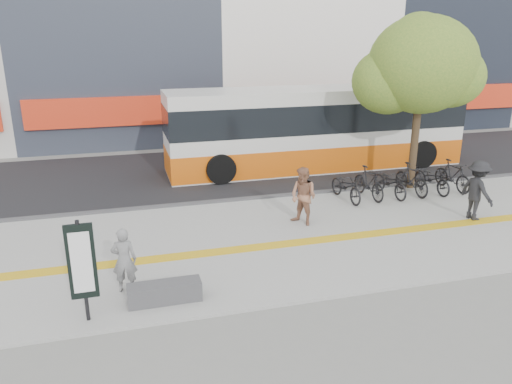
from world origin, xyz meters
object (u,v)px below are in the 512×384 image
object	(u,v)px
seated_woman	(124,260)
pedestrian_tan	(303,196)
bench	(165,292)
street_tree	(420,67)
signboard	(82,263)
bus	(316,131)
pedestrian_dark	(477,190)

from	to	relation	value
seated_woman	pedestrian_tan	world-z (taller)	pedestrian_tan
bench	pedestrian_tan	size ratio (longest dim) A/B	0.90
street_tree	seated_woman	bearing A→B (deg)	-153.43
bench	seated_woman	bearing A→B (deg)	137.61
signboard	street_tree	world-z (taller)	street_tree
bus	street_tree	bearing A→B (deg)	-57.78
street_tree	bus	xyz separation A→B (m)	(-2.32, 3.68, -2.86)
street_tree	pedestrian_tan	xyz separation A→B (m)	(-5.24, -2.54, -3.54)
bus	seated_woman	xyz separation A→B (m)	(-8.26, -8.97, -0.81)
bus	pedestrian_tan	bearing A→B (deg)	-115.17
bench	street_tree	xyz separation A→B (m)	(9.78, 6.02, 4.21)
street_tree	pedestrian_dark	xyz separation A→B (m)	(0.12, -3.58, -3.49)
signboard	pedestrian_dark	bearing A→B (deg)	13.42
bench	signboard	bearing A→B (deg)	-169.19
bus	pedestrian_tan	world-z (taller)	bus
signboard	bus	distance (m)	13.50
bus	seated_woman	size ratio (longest dim) A/B	8.30
seated_woman	bus	bearing A→B (deg)	-125.04
signboard	pedestrian_tan	world-z (taller)	signboard
signboard	street_tree	distance (m)	13.40
bus	seated_woman	bearing A→B (deg)	-132.65
seated_woman	pedestrian_dark	distance (m)	10.83
pedestrian_tan	pedestrian_dark	distance (m)	5.46
pedestrian_tan	signboard	bearing A→B (deg)	-91.21
bench	signboard	distance (m)	1.94
seated_woman	pedestrian_tan	bearing A→B (deg)	-145.11
signboard	pedestrian_tan	xyz separation A→B (m)	(6.14, 3.79, -0.39)
bench	pedestrian_dark	size ratio (longest dim) A/B	0.85
signboard	street_tree	size ratio (longest dim) A/B	0.35
signboard	seated_woman	xyz separation A→B (m)	(0.80, 1.04, -0.52)
street_tree	pedestrian_dark	bearing A→B (deg)	-88.16
bench	signboard	size ratio (longest dim) A/B	0.73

